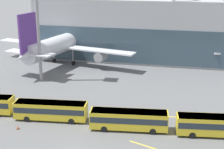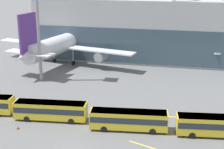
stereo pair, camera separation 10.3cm
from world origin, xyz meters
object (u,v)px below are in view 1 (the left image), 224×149
object	(u,v)px
traffic_cone_1	(18,127)
shuttle_bus_2	(51,110)
shuttle_bus_3	(129,119)
shuttle_bus_4	(217,124)
airliner_at_gate_far	(64,43)

from	to	relation	value
traffic_cone_1	shuttle_bus_2	bearing A→B (deg)	49.05
shuttle_bus_3	shuttle_bus_4	distance (m)	13.35
shuttle_bus_3	shuttle_bus_4	xyz separation A→B (m)	(13.32, 0.93, 0.00)
shuttle_bus_3	airliner_at_gate_far	bearing A→B (deg)	117.35
airliner_at_gate_far	traffic_cone_1	xyz separation A→B (m)	(6.33, -38.64, -5.17)
airliner_at_gate_far	shuttle_bus_4	size ratio (longest dim) A/B	3.22
shuttle_bus_2	traffic_cone_1	size ratio (longest dim) A/B	19.98
airliner_at_gate_far	shuttle_bus_4	xyz separation A→B (m)	(36.78, -34.06, -3.62)
traffic_cone_1	shuttle_bus_4	bearing A→B (deg)	8.56
shuttle_bus_2	shuttle_bus_3	world-z (taller)	same
shuttle_bus_3	traffic_cone_1	world-z (taller)	shuttle_bus_3
airliner_at_gate_far	shuttle_bus_3	xyz separation A→B (m)	(23.47, -34.99, -3.62)
shuttle_bus_2	traffic_cone_1	world-z (taller)	shuttle_bus_2
traffic_cone_1	shuttle_bus_3	bearing A→B (deg)	12.03
shuttle_bus_3	traffic_cone_1	xyz separation A→B (m)	(-17.14, -3.65, -1.55)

